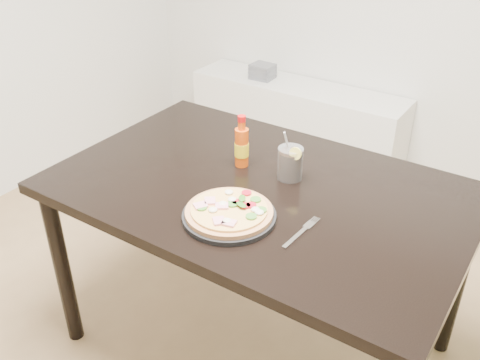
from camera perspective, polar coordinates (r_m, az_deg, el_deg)
The scene contains 8 objects.
dining_table at distance 1.87m, azimuth 2.05°, elevation -2.75°, with size 1.40×0.90×0.75m.
plate at distance 1.65m, azimuth -1.17°, elevation -3.86°, with size 0.29×0.29×0.02m, color black.
pizza at distance 1.64m, azimuth -1.13°, elevation -3.30°, with size 0.27×0.27×0.03m.
hot_sauce_bottle at distance 1.91m, azimuth 0.18°, elevation 3.63°, with size 0.06×0.06×0.19m.
cola_cup at distance 1.85m, azimuth 5.37°, elevation 1.73°, with size 0.09×0.09×0.18m.
fork at distance 1.61m, azimuth 6.66°, elevation -5.45°, with size 0.03×0.19×0.00m.
media_console at distance 3.51m, azimuth 5.98°, elevation 6.21°, with size 1.40×0.34×0.50m, color white.
cd_stack at distance 3.50m, azimuth 2.41°, elevation 11.50°, with size 0.14×0.12×0.09m.
Camera 1 is at (0.66, -0.78, 1.69)m, focal length 40.00 mm.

